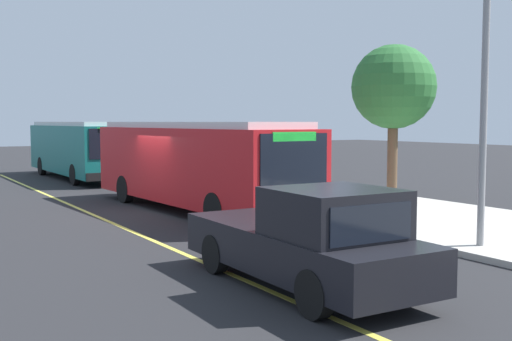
% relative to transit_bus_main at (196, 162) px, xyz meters
% --- Properties ---
extents(ground_plane, '(120.00, 120.00, 0.00)m').
position_rel_transit_bus_main_xyz_m(ground_plane, '(-0.42, -1.01, -1.62)').
color(ground_plane, '#232326').
extents(sidewalk_curb, '(44.00, 6.40, 0.15)m').
position_rel_transit_bus_main_xyz_m(sidewalk_curb, '(-0.42, 4.99, -1.54)').
color(sidewalk_curb, '#B7B2A8').
rests_on(sidewalk_curb, ground_plane).
extents(lane_stripe_center, '(36.00, 0.14, 0.01)m').
position_rel_transit_bus_main_xyz_m(lane_stripe_center, '(-0.42, -3.21, -1.61)').
color(lane_stripe_center, '#E0D64C').
rests_on(lane_stripe_center, ground_plane).
extents(transit_bus_main, '(10.91, 3.11, 2.95)m').
position_rel_transit_bus_main_xyz_m(transit_bus_main, '(0.00, 0.00, 0.00)').
color(transit_bus_main, red).
rests_on(transit_bus_main, ground_plane).
extents(transit_bus_second, '(10.93, 2.66, 2.95)m').
position_rel_transit_bus_main_xyz_m(transit_bus_second, '(-13.72, -0.07, 0.00)').
color(transit_bus_second, '#146B66').
rests_on(transit_bus_second, ground_plane).
extents(pickup_truck, '(5.43, 2.10, 1.85)m').
position_rel_transit_bus_main_xyz_m(pickup_truck, '(9.84, -2.54, -0.76)').
color(pickup_truck, black).
rests_on(pickup_truck, ground_plane).
extents(bus_shelter, '(2.90, 1.60, 2.48)m').
position_rel_transit_bus_main_xyz_m(bus_shelter, '(-1.77, 4.66, 0.30)').
color(bus_shelter, '#333338').
rests_on(bus_shelter, sidewalk_curb).
extents(waiting_bench, '(1.60, 0.48, 0.95)m').
position_rel_transit_bus_main_xyz_m(waiting_bench, '(-1.67, 4.71, -0.98)').
color(waiting_bench, brown).
rests_on(waiting_bench, sidewalk_curb).
extents(route_sign_post, '(0.44, 0.08, 2.80)m').
position_rel_transit_bus_main_xyz_m(route_sign_post, '(0.90, 2.73, 0.34)').
color(route_sign_post, '#333338').
rests_on(route_sign_post, sidewalk_curb).
extents(pedestrian_commuter, '(0.24, 0.40, 1.69)m').
position_rel_transit_bus_main_xyz_m(pedestrian_commuter, '(-2.67, 3.89, -0.50)').
color(pedestrian_commuter, '#282D47').
rests_on(pedestrian_commuter, sidewalk_curb).
extents(street_tree_near_shelter, '(2.97, 2.97, 5.52)m').
position_rel_transit_bus_main_xyz_m(street_tree_near_shelter, '(2.25, 6.65, 2.53)').
color(street_tree_near_shelter, brown).
rests_on(street_tree_near_shelter, sidewalk_curb).
extents(utility_pole, '(0.16, 0.16, 6.40)m').
position_rel_transit_bus_main_xyz_m(utility_pole, '(9.32, 2.65, 1.73)').
color(utility_pole, gray).
rests_on(utility_pole, sidewalk_curb).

